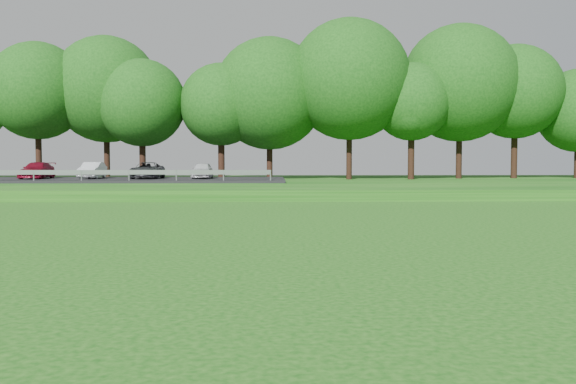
{
  "coord_description": "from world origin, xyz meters",
  "views": [
    {
      "loc": [
        -13.02,
        -14.13,
        2.25
      ],
      "look_at": [
        -12.52,
        3.95,
        1.3
      ],
      "focal_mm": 40.0,
      "sensor_mm": 36.0,
      "label": 1
    }
  ],
  "objects": [
    {
      "name": "treeline",
      "position": [
        0.0,
        38.0,
        8.1
      ],
      "size": [
        104.0,
        7.0,
        15.0
      ],
      "primitive_type": null,
      "color": "#0F3D0E",
      "rests_on": "berm"
    },
    {
      "name": "berm",
      "position": [
        0.0,
        34.0,
        0.3
      ],
      "size": [
        130.0,
        30.0,
        0.6
      ],
      "primitive_type": "cube",
      "color": "#0D420C",
      "rests_on": "ground"
    },
    {
      "name": "parking_lot",
      "position": [
        -24.06,
        32.8,
        1.01
      ],
      "size": [
        24.0,
        9.0,
        1.38
      ],
      "color": "black",
      "rests_on": "berm"
    },
    {
      "name": "walking_path",
      "position": [
        0.0,
        20.0,
        0.02
      ],
      "size": [
        130.0,
        1.6,
        0.04
      ],
      "primitive_type": "cube",
      "color": "gray",
      "rests_on": "ground"
    }
  ]
}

